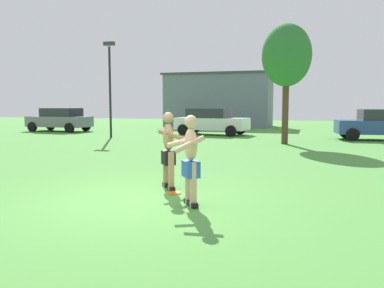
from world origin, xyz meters
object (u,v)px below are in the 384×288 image
object	(u,v)px
lamp_post	(110,79)
car_blue_far_end	(382,124)
frisbee	(174,193)
car_gray_mid_lot	(60,119)
car_white_near_post	(211,121)
player_near	(190,158)
tree_left_field	(287,56)
player_in_black	(169,149)

from	to	relation	value
lamp_post	car_blue_far_end	bearing A→B (deg)	10.97
frisbee	car_gray_mid_lot	world-z (taller)	car_gray_mid_lot
car_gray_mid_lot	lamp_post	world-z (taller)	lamp_post
car_gray_mid_lot	car_white_near_post	bearing A→B (deg)	0.47
player_near	car_white_near_post	size ratio (longest dim) A/B	0.36
player_near	car_gray_mid_lot	world-z (taller)	player_near
player_near	car_gray_mid_lot	bearing A→B (deg)	131.34
player_near	tree_left_field	size ratio (longest dim) A/B	0.30
player_in_black	car_white_near_post	xyz separation A→B (m)	(-2.93, 15.21, -0.04)
car_blue_far_end	lamp_post	world-z (taller)	lamp_post
car_blue_far_end	tree_left_field	size ratio (longest dim) A/B	0.82
frisbee	car_blue_far_end	world-z (taller)	car_blue_far_end
car_white_near_post	car_gray_mid_lot	size ratio (longest dim) A/B	1.02
car_blue_far_end	car_white_near_post	bearing A→B (deg)	174.03
tree_left_field	car_blue_far_end	bearing A→B (deg)	37.19
frisbee	car_white_near_post	bearing A→B (deg)	101.58
frisbee	tree_left_field	bearing A→B (deg)	82.64
player_near	car_gray_mid_lot	distance (m)	21.79
lamp_post	car_white_near_post	bearing A→B (deg)	37.78
car_blue_far_end	car_gray_mid_lot	bearing A→B (deg)	177.46
car_gray_mid_lot	car_blue_far_end	size ratio (longest dim) A/B	0.98
car_gray_mid_lot	player_in_black	bearing A→B (deg)	-48.21
player_near	lamp_post	distance (m)	15.55
player_near	player_in_black	world-z (taller)	player_in_black
car_white_near_post	lamp_post	world-z (taller)	lamp_post
car_white_near_post	frisbee	bearing A→B (deg)	-78.42
car_white_near_post	car_gray_mid_lot	bearing A→B (deg)	-179.53
car_white_near_post	car_gray_mid_lot	world-z (taller)	same
car_white_near_post	car_gray_mid_lot	xyz separation A→B (m)	(-10.58, -0.09, 0.00)
player_near	car_gray_mid_lot	xyz separation A→B (m)	(-14.39, 16.36, -0.03)
player_in_black	frisbee	world-z (taller)	player_in_black
lamp_post	player_in_black	bearing A→B (deg)	-56.30
car_blue_far_end	player_near	bearing A→B (deg)	-109.38
frisbee	lamp_post	xyz separation A→B (m)	(-7.96, 11.96, 3.21)
lamp_post	player_near	bearing A→B (deg)	-56.14
frisbee	player_near	bearing A→B (deg)	-53.06
player_in_black	car_gray_mid_lot	size ratio (longest dim) A/B	0.38
player_near	player_in_black	size ratio (longest dim) A/B	0.98
player_near	tree_left_field	xyz separation A→B (m)	(0.84, 11.98, 3.15)
player_in_black	tree_left_field	world-z (taller)	tree_left_field
player_in_black	car_blue_far_end	distance (m)	15.58
player_near	lamp_post	xyz separation A→B (m)	(-8.56, 12.76, 2.37)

